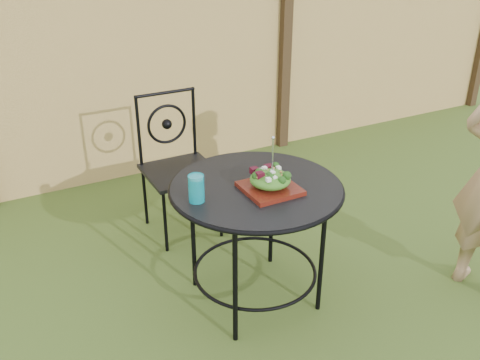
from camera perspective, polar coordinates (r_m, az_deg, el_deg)
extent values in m
plane|color=#2C4817|center=(3.04, 5.02, -14.71)|extent=(60.00, 60.00, 0.00)
cube|color=#DFBC6E|center=(4.43, -10.26, 11.71)|extent=(8.00, 0.05, 1.80)
cube|color=black|center=(4.92, 4.81, 14.07)|extent=(0.09, 0.09, 1.90)
cylinder|color=black|center=(2.80, 1.74, -0.75)|extent=(0.90, 0.90, 0.02)
torus|color=black|center=(2.80, 1.73, -0.86)|extent=(0.92, 0.92, 0.02)
torus|color=black|center=(3.08, 1.60, -9.64)|extent=(0.70, 0.70, 0.02)
cylinder|color=black|center=(3.29, 3.38, -3.55)|extent=(0.03, 0.03, 0.71)
cylinder|color=black|center=(3.08, -5.03, -5.82)|extent=(0.03, 0.03, 0.71)
cylinder|color=black|center=(2.69, -0.52, -11.09)|extent=(0.03, 0.03, 0.71)
cylinder|color=black|center=(2.92, 8.71, -8.05)|extent=(0.03, 0.03, 0.71)
cube|color=black|center=(3.60, -6.36, 0.88)|extent=(0.46, 0.46, 0.03)
cylinder|color=black|center=(3.61, -8.02, 9.20)|extent=(0.42, 0.02, 0.02)
torus|color=black|center=(3.68, -7.81, 5.92)|extent=(0.28, 0.02, 0.28)
cylinder|color=black|center=(3.48, -7.98, -4.48)|extent=(0.02, 0.02, 0.44)
cylinder|color=black|center=(3.61, -2.04, -3.00)|extent=(0.02, 0.02, 0.44)
cylinder|color=black|center=(3.82, -10.10, -1.73)|extent=(0.02, 0.02, 0.44)
cylinder|color=black|center=(3.94, -4.60, -0.46)|extent=(0.02, 0.02, 0.44)
cylinder|color=black|center=(3.63, -10.75, 5.06)|extent=(0.02, 0.02, 0.50)
cylinder|color=black|center=(3.75, -4.93, 6.17)|extent=(0.02, 0.02, 0.50)
cube|color=#470A0B|center=(2.74, 3.21, -0.90)|extent=(0.27, 0.27, 0.02)
ellipsoid|color=#235614|center=(2.72, 3.24, 0.07)|extent=(0.21, 0.21, 0.08)
cylinder|color=silver|center=(2.67, 3.50, 2.62)|extent=(0.01, 0.01, 0.18)
cylinder|color=#0D8B9C|center=(2.62, -4.68, -0.90)|extent=(0.08, 0.08, 0.14)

